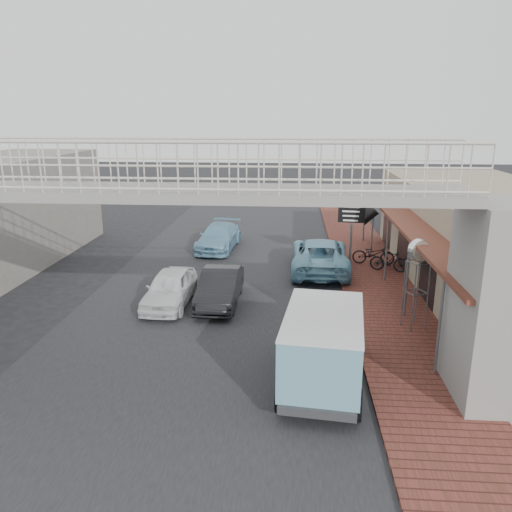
% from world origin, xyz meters
% --- Properties ---
extents(ground, '(120.00, 120.00, 0.00)m').
position_xyz_m(ground, '(0.00, 0.00, 0.00)').
color(ground, black).
rests_on(ground, ground).
extents(road_strip, '(10.00, 60.00, 0.01)m').
position_xyz_m(road_strip, '(0.00, 0.00, 0.01)').
color(road_strip, black).
rests_on(road_strip, ground).
extents(sidewalk, '(3.00, 40.00, 0.10)m').
position_xyz_m(sidewalk, '(6.50, 3.00, 0.05)').
color(sidewalk, brown).
rests_on(sidewalk, ground).
extents(shophouse_row, '(7.20, 18.00, 4.00)m').
position_xyz_m(shophouse_row, '(10.97, 4.00, 2.01)').
color(shophouse_row, gray).
rests_on(shophouse_row, ground).
extents(footbridge, '(16.40, 2.40, 6.34)m').
position_xyz_m(footbridge, '(0.00, -4.00, 3.18)').
color(footbridge, gray).
rests_on(footbridge, ground).
extents(white_hatchback, '(1.64, 3.86, 1.30)m').
position_xyz_m(white_hatchback, '(-1.61, 1.73, 0.65)').
color(white_hatchback, white).
rests_on(white_hatchback, ground).
extents(dark_sedan, '(1.43, 3.97, 1.30)m').
position_xyz_m(dark_sedan, '(0.25, 1.97, 0.65)').
color(dark_sedan, black).
rests_on(dark_sedan, ground).
extents(angkot_curb, '(2.62, 5.49, 1.51)m').
position_xyz_m(angkot_curb, '(4.20, 6.40, 0.76)').
color(angkot_curb, '#71ADC5').
rests_on(angkot_curb, ground).
extents(angkot_far, '(2.18, 4.61, 1.30)m').
position_xyz_m(angkot_far, '(-0.98, 9.95, 0.65)').
color(angkot_far, '#6EA2BF').
rests_on(angkot_far, ground).
extents(angkot_van, '(2.42, 4.52, 2.12)m').
position_xyz_m(angkot_van, '(3.79, -3.73, 1.35)').
color(angkot_van, black).
rests_on(angkot_van, ground).
extents(motorcycle_near, '(2.01, 0.92, 1.02)m').
position_xyz_m(motorcycle_near, '(6.75, 7.32, 0.61)').
color(motorcycle_near, black).
rests_on(motorcycle_near, sidewalk).
extents(motorcycle_far, '(1.76, 0.92, 1.02)m').
position_xyz_m(motorcycle_far, '(7.29, 6.27, 0.61)').
color(motorcycle_far, black).
rests_on(motorcycle_far, sidewalk).
extents(street_clock, '(0.78, 0.76, 3.01)m').
position_xyz_m(street_clock, '(6.98, 0.03, 2.60)').
color(street_clock, '#59595B').
rests_on(street_clock, sidewalk).
extents(arrow_sign, '(1.86, 1.20, 3.14)m').
position_xyz_m(arrow_sign, '(6.36, 6.65, 2.64)').
color(arrow_sign, '#59595B').
rests_on(arrow_sign, sidewalk).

